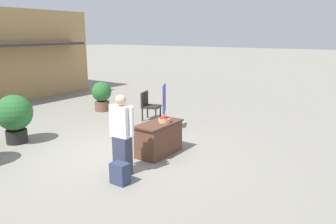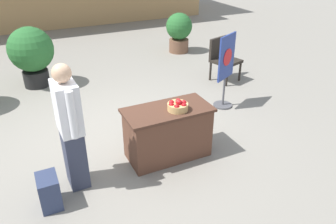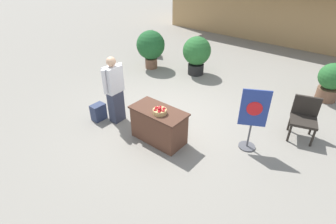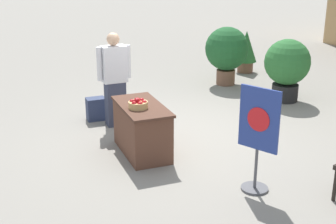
{
  "view_description": "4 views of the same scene",
  "coord_description": "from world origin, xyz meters",
  "px_view_note": "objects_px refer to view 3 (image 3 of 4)",
  "views": [
    {
      "loc": [
        -5.65,
        -5.19,
        2.84
      ],
      "look_at": [
        0.77,
        -0.79,
        0.97
      ],
      "focal_mm": 35.0,
      "sensor_mm": 36.0,
      "label": 1
    },
    {
      "loc": [
        -1.36,
        -4.43,
        2.89
      ],
      "look_at": [
        0.55,
        -0.45,
        0.54
      ],
      "focal_mm": 35.0,
      "sensor_mm": 36.0,
      "label": 2
    },
    {
      "loc": [
        3.56,
        -4.33,
        3.68
      ],
      "look_at": [
        0.72,
        -0.86,
        0.9
      ],
      "focal_mm": 28.0,
      "sensor_mm": 36.0,
      "label": 3
    },
    {
      "loc": [
        6.77,
        -2.83,
        3.0
      ],
      "look_at": [
        0.54,
        -0.41,
        0.67
      ],
      "focal_mm": 50.0,
      "sensor_mm": 36.0,
      "label": 4
    }
  ],
  "objects_px": {
    "backpack": "(98,112)",
    "potted_plant_near_right": "(197,53)",
    "apple_basket": "(160,111)",
    "potted_plant_far_right": "(153,41)",
    "poster_board": "(252,118)",
    "patio_chair": "(304,116)",
    "potted_plant_far_left": "(331,80)",
    "potted_plant_near_left": "(151,46)",
    "person_visitor": "(114,90)",
    "display_table": "(159,125)"
  },
  "relations": [
    {
      "from": "potted_plant_near_right",
      "to": "potted_plant_near_left",
      "type": "xyz_separation_m",
      "value": [
        -1.57,
        -0.56,
        0.05
      ]
    },
    {
      "from": "potted_plant_far_right",
      "to": "display_table",
      "type": "bearing_deg",
      "value": -46.5
    },
    {
      "from": "poster_board",
      "to": "person_visitor",
      "type": "bearing_deg",
      "value": -98.84
    },
    {
      "from": "apple_basket",
      "to": "potted_plant_near_right",
      "type": "height_order",
      "value": "potted_plant_near_right"
    },
    {
      "from": "person_visitor",
      "to": "potted_plant_far_right",
      "type": "xyz_separation_m",
      "value": [
        -2.52,
        4.12,
        -0.26
      ]
    },
    {
      "from": "potted_plant_near_right",
      "to": "apple_basket",
      "type": "bearing_deg",
      "value": -67.04
    },
    {
      "from": "display_table",
      "to": "poster_board",
      "type": "height_order",
      "value": "poster_board"
    },
    {
      "from": "potted_plant_near_left",
      "to": "potted_plant_far_right",
      "type": "relative_size",
      "value": 1.26
    },
    {
      "from": "backpack",
      "to": "potted_plant_far_left",
      "type": "distance_m",
      "value": 6.37
    },
    {
      "from": "display_table",
      "to": "potted_plant_near_right",
      "type": "height_order",
      "value": "potted_plant_near_right"
    },
    {
      "from": "poster_board",
      "to": "display_table",
      "type": "bearing_deg",
      "value": -87.13
    },
    {
      "from": "patio_chair",
      "to": "backpack",
      "type": "bearing_deg",
      "value": -75.82
    },
    {
      "from": "apple_basket",
      "to": "potted_plant_near_left",
      "type": "relative_size",
      "value": 0.22
    },
    {
      "from": "poster_board",
      "to": "potted_plant_far_right",
      "type": "distance_m",
      "value": 6.32
    },
    {
      "from": "person_visitor",
      "to": "potted_plant_near_right",
      "type": "relative_size",
      "value": 1.29
    },
    {
      "from": "apple_basket",
      "to": "potted_plant_near_right",
      "type": "bearing_deg",
      "value": 112.96
    },
    {
      "from": "potted_plant_far_left",
      "to": "potted_plant_near_right",
      "type": "height_order",
      "value": "potted_plant_near_right"
    },
    {
      "from": "poster_board",
      "to": "patio_chair",
      "type": "distance_m",
      "value": 1.4
    },
    {
      "from": "display_table",
      "to": "potted_plant_near_right",
      "type": "bearing_deg",
      "value": 111.95
    },
    {
      "from": "potted_plant_near_left",
      "to": "potted_plant_far_right",
      "type": "distance_m",
      "value": 1.33
    },
    {
      "from": "patio_chair",
      "to": "potted_plant_near_left",
      "type": "bearing_deg",
      "value": -116.17
    },
    {
      "from": "poster_board",
      "to": "potted_plant_far_left",
      "type": "xyz_separation_m",
      "value": [
        0.81,
        3.43,
        -0.15
      ]
    },
    {
      "from": "apple_basket",
      "to": "potted_plant_far_right",
      "type": "bearing_deg",
      "value": 133.71
    },
    {
      "from": "potted_plant_near_right",
      "to": "potted_plant_far_right",
      "type": "bearing_deg",
      "value": 169.49
    },
    {
      "from": "apple_basket",
      "to": "poster_board",
      "type": "height_order",
      "value": "poster_board"
    },
    {
      "from": "display_table",
      "to": "potted_plant_far_right",
      "type": "relative_size",
      "value": 1.17
    },
    {
      "from": "person_visitor",
      "to": "poster_board",
      "type": "height_order",
      "value": "person_visitor"
    },
    {
      "from": "backpack",
      "to": "potted_plant_near_right",
      "type": "relative_size",
      "value": 0.32
    },
    {
      "from": "potted_plant_far_left",
      "to": "patio_chair",
      "type": "bearing_deg",
      "value": -91.63
    },
    {
      "from": "potted_plant_far_left",
      "to": "potted_plant_near_right",
      "type": "bearing_deg",
      "value": -168.28
    },
    {
      "from": "potted_plant_near_left",
      "to": "potted_plant_far_left",
      "type": "bearing_deg",
      "value": 14.08
    },
    {
      "from": "poster_board",
      "to": "potted_plant_far_left",
      "type": "relative_size",
      "value": 1.28
    },
    {
      "from": "person_visitor",
      "to": "potted_plant_far_right",
      "type": "relative_size",
      "value": 1.57
    },
    {
      "from": "person_visitor",
      "to": "patio_chair",
      "type": "bearing_deg",
      "value": 28.38
    },
    {
      "from": "apple_basket",
      "to": "potted_plant_far_left",
      "type": "relative_size",
      "value": 0.26
    },
    {
      "from": "apple_basket",
      "to": "patio_chair",
      "type": "relative_size",
      "value": 0.3
    },
    {
      "from": "potted_plant_far_left",
      "to": "potted_plant_near_left",
      "type": "relative_size",
      "value": 0.81
    },
    {
      "from": "apple_basket",
      "to": "backpack",
      "type": "relative_size",
      "value": 0.69
    },
    {
      "from": "person_visitor",
      "to": "poster_board",
      "type": "bearing_deg",
      "value": 17.15
    },
    {
      "from": "person_visitor",
      "to": "potted_plant_near_left",
      "type": "xyz_separation_m",
      "value": [
        -1.68,
        3.11,
        -0.05
      ]
    },
    {
      "from": "apple_basket",
      "to": "potted_plant_far_right",
      "type": "height_order",
      "value": "potted_plant_far_right"
    },
    {
      "from": "person_visitor",
      "to": "potted_plant_near_left",
      "type": "relative_size",
      "value": 1.24
    },
    {
      "from": "person_visitor",
      "to": "potted_plant_far_left",
      "type": "relative_size",
      "value": 1.53
    },
    {
      "from": "potted_plant_far_left",
      "to": "potted_plant_near_left",
      "type": "bearing_deg",
      "value": -165.92
    },
    {
      "from": "backpack",
      "to": "patio_chair",
      "type": "relative_size",
      "value": 0.44
    },
    {
      "from": "apple_basket",
      "to": "potted_plant_far_right",
      "type": "xyz_separation_m",
      "value": [
        -3.97,
        4.15,
        -0.26
      ]
    },
    {
      "from": "backpack",
      "to": "potted_plant_far_right",
      "type": "distance_m",
      "value": 4.89
    },
    {
      "from": "backpack",
      "to": "person_visitor",
      "type": "bearing_deg",
      "value": 35.11
    },
    {
      "from": "poster_board",
      "to": "backpack",
      "type": "bearing_deg",
      "value": -96.82
    },
    {
      "from": "potted_plant_far_left",
      "to": "potted_plant_far_right",
      "type": "xyz_separation_m",
      "value": [
        -6.33,
        -0.37,
        -0.02
      ]
    }
  ]
}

